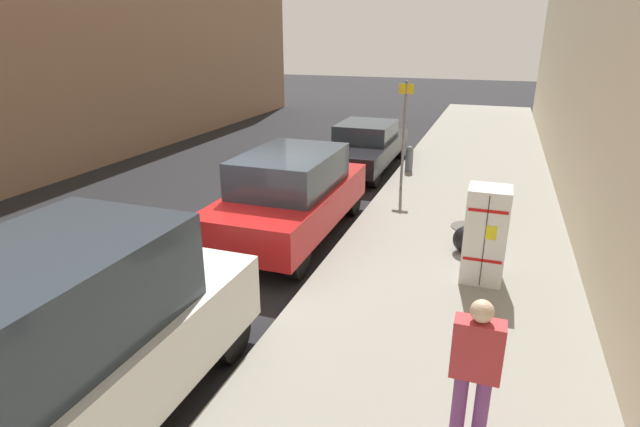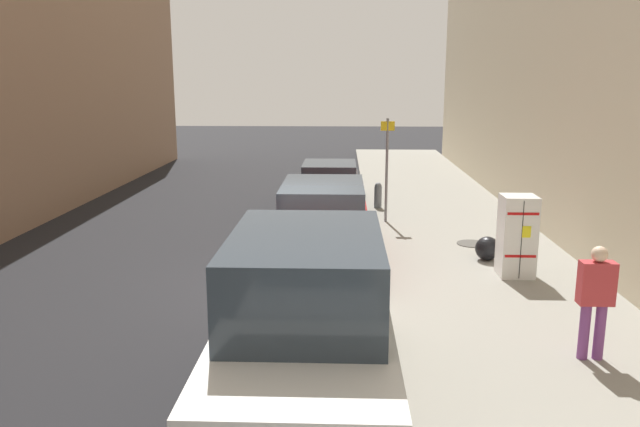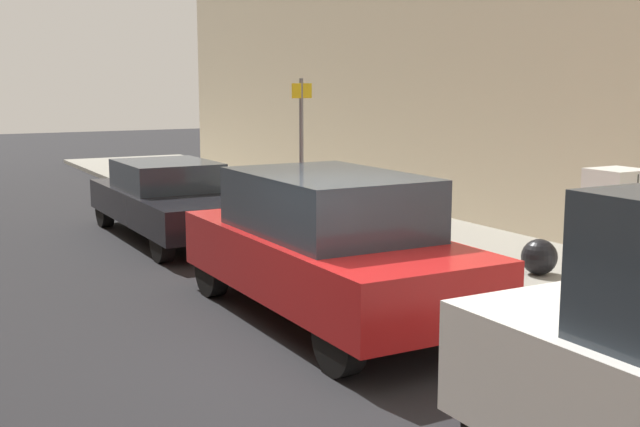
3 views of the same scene
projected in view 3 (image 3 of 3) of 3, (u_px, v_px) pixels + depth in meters
The scene contains 9 objects.
ground_plane at pixel (326, 358), 8.24m from camera, with size 80.00×80.00×0.00m, color black.
sidewalk_slab at pixel (596, 302), 10.09m from camera, with size 4.25×44.00×0.13m, color gray.
discarded_refrigerator at pixel (615, 229), 10.42m from camera, with size 0.65×0.63×1.57m.
manhole_cover at pixel (476, 257), 12.39m from camera, with size 0.70×0.70×0.02m, color #47443F.
street_sign_post at pixel (302, 153), 13.22m from camera, with size 0.36×0.07×2.74m.
fire_hydrant at pixel (252, 207), 14.89m from camera, with size 0.22×0.22×0.76m.
trash_bag at pixel (539, 257), 11.24m from camera, with size 0.51×0.51×0.51m, color black.
parked_sedan_dark at pixel (171, 199), 14.47m from camera, with size 1.80×4.77×1.38m.
parked_suv_red at pixel (328, 245), 9.44m from camera, with size 1.90×4.56×1.76m.
Camera 3 is at (3.86, 6.88, 2.80)m, focal length 45.00 mm.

